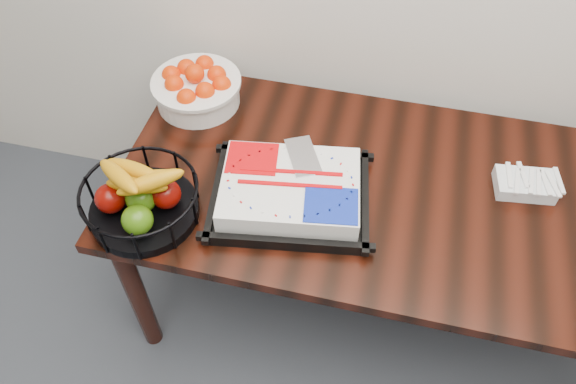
% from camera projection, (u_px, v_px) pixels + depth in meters
% --- Properties ---
extents(table, '(1.80, 0.90, 0.75)m').
position_uv_depth(table, '(384.00, 205.00, 1.92)').
color(table, black).
rests_on(table, ground).
extents(cake_tray, '(0.55, 0.46, 0.10)m').
position_uv_depth(cake_tray, '(290.00, 192.00, 1.78)').
color(cake_tray, black).
rests_on(cake_tray, table).
extents(tangerine_bowl, '(0.33, 0.33, 0.21)m').
position_uv_depth(tangerine_bowl, '(196.00, 83.00, 2.06)').
color(tangerine_bowl, white).
rests_on(tangerine_bowl, table).
extents(fruit_basket, '(0.36, 0.36, 0.19)m').
position_uv_depth(fruit_basket, '(141.00, 198.00, 1.72)').
color(fruit_basket, black).
rests_on(fruit_basket, table).
extents(fork_bag, '(0.20, 0.14, 0.05)m').
position_uv_depth(fork_bag, '(525.00, 184.00, 1.83)').
color(fork_bag, silver).
rests_on(fork_bag, table).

